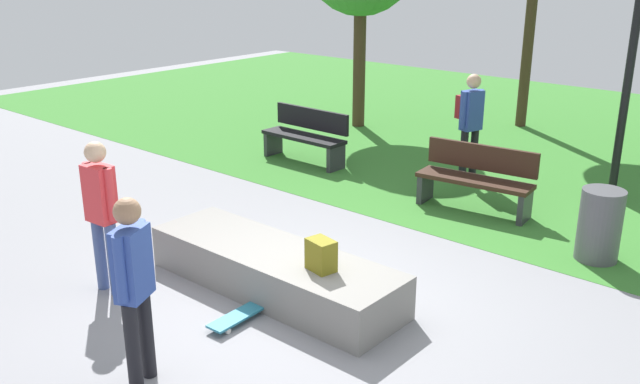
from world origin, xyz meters
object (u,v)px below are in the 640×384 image
(backpack_on_ledge, at_px, (321,255))
(skater_performing_trick, at_px, (101,207))
(skater_watching, at_px, (134,279))
(trash_bin, at_px, (600,225))
(park_bench_far_right, at_px, (476,177))
(skateboard_by_ledge, at_px, (243,314))
(concrete_ledge, at_px, (274,270))
(pedestrian_with_backpack, at_px, (470,117))
(park_bench_center_lawn, at_px, (306,134))

(backpack_on_ledge, xyz_separation_m, skater_performing_trick, (-2.01, -1.13, 0.33))
(skater_watching, xyz_separation_m, trash_bin, (1.98, 4.97, -0.53))
(skater_watching, relative_size, park_bench_far_right, 1.01)
(skateboard_by_ledge, bearing_deg, backpack_on_ledge, 52.16)
(concrete_ledge, distance_m, skateboard_by_ledge, 0.71)
(concrete_ledge, bearing_deg, skateboard_by_ledge, -72.28)
(skater_performing_trick, height_order, pedestrian_with_backpack, pedestrian_with_backpack)
(concrete_ledge, height_order, backpack_on_ledge, backpack_on_ledge)
(skateboard_by_ledge, height_order, trash_bin, trash_bin)
(skateboard_by_ledge, relative_size, pedestrian_with_backpack, 0.48)
(park_bench_far_right, bearing_deg, skater_watching, -90.69)
(skateboard_by_ledge, relative_size, trash_bin, 0.94)
(backpack_on_ledge, distance_m, trash_bin, 3.49)
(park_bench_center_lawn, height_order, pedestrian_with_backpack, pedestrian_with_backpack)
(skateboard_by_ledge, distance_m, pedestrian_with_backpack, 5.51)
(skater_watching, xyz_separation_m, park_bench_center_lawn, (-3.32, 5.77, -0.48))
(concrete_ledge, relative_size, skater_performing_trick, 1.81)
(skater_watching, height_order, skateboard_by_ledge, skater_watching)
(skateboard_by_ledge, xyz_separation_m, park_bench_far_right, (0.20, 4.26, 0.42))
(concrete_ledge, distance_m, park_bench_far_right, 3.64)
(park_bench_center_lawn, distance_m, pedestrian_with_backpack, 2.82)
(skater_watching, distance_m, pedestrian_with_backpack, 6.71)
(park_bench_far_right, distance_m, pedestrian_with_backpack, 1.47)
(concrete_ledge, height_order, pedestrian_with_backpack, pedestrian_with_backpack)
(backpack_on_ledge, height_order, trash_bin, trash_bin)
(skater_performing_trick, height_order, skater_watching, same)
(concrete_ledge, xyz_separation_m, skater_performing_trick, (-1.32, -1.16, 0.73))
(concrete_ledge, relative_size, skateboard_by_ledge, 3.70)
(skateboard_by_ledge, xyz_separation_m, trash_bin, (2.11, 3.70, 0.37))
(park_bench_far_right, relative_size, pedestrian_with_backpack, 0.97)
(concrete_ledge, distance_m, skater_watching, 2.09)
(park_bench_center_lawn, xyz_separation_m, park_bench_far_right, (3.39, -0.23, 0.00))
(trash_bin, bearing_deg, pedestrian_with_backpack, 147.69)
(concrete_ledge, bearing_deg, park_bench_center_lawn, 127.77)
(backpack_on_ledge, height_order, skater_watching, skater_watching)
(park_bench_center_lawn, height_order, trash_bin, park_bench_center_lawn)
(backpack_on_ledge, height_order, park_bench_center_lawn, park_bench_center_lawn)
(concrete_ledge, relative_size, skater_watching, 1.81)
(backpack_on_ledge, xyz_separation_m, skateboard_by_ledge, (-0.48, -0.62, -0.56))
(park_bench_far_right, distance_m, trash_bin, 1.99)
(concrete_ledge, xyz_separation_m, park_bench_far_right, (0.42, 3.60, 0.25))
(concrete_ledge, distance_m, park_bench_center_lawn, 4.86)
(skateboard_by_ledge, bearing_deg, park_bench_center_lawn, 125.29)
(skater_performing_trick, relative_size, park_bench_far_right, 1.01)
(skater_performing_trick, distance_m, pedestrian_with_backpack, 5.98)
(skater_watching, bearing_deg, park_bench_center_lawn, 119.94)
(skateboard_by_ledge, height_order, park_bench_far_right, park_bench_far_right)
(park_bench_center_lawn, xyz_separation_m, trash_bin, (5.30, -0.79, -0.05))
(backpack_on_ledge, height_order, skateboard_by_ledge, backpack_on_ledge)
(backpack_on_ledge, height_order, pedestrian_with_backpack, pedestrian_with_backpack)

